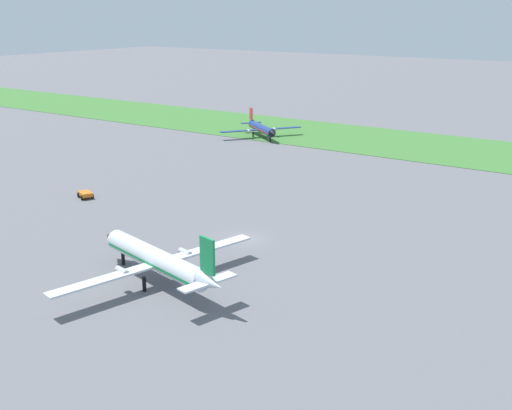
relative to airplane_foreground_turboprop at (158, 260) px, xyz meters
name	(u,v)px	position (x,y,z in m)	size (l,w,h in m)	color
ground_plane	(245,239)	(-0.47, 15.31, -2.52)	(600.00, 600.00, 0.00)	slate
grass_taxiway_strip	(435,147)	(-0.47, 79.25, -2.48)	(360.00, 28.00, 0.08)	#3D7533
airplane_foreground_turboprop	(158,260)	(0.00, 0.00, 0.00)	(19.52, 22.64, 6.88)	silver
airplane_taxiing_turboprop	(261,128)	(-34.34, 68.82, -0.54)	(13.54, 15.36, 5.40)	navy
baggage_cart_near_gate	(85,194)	(-29.35, 16.52, -1.95)	(2.89, 2.58, 0.90)	orange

